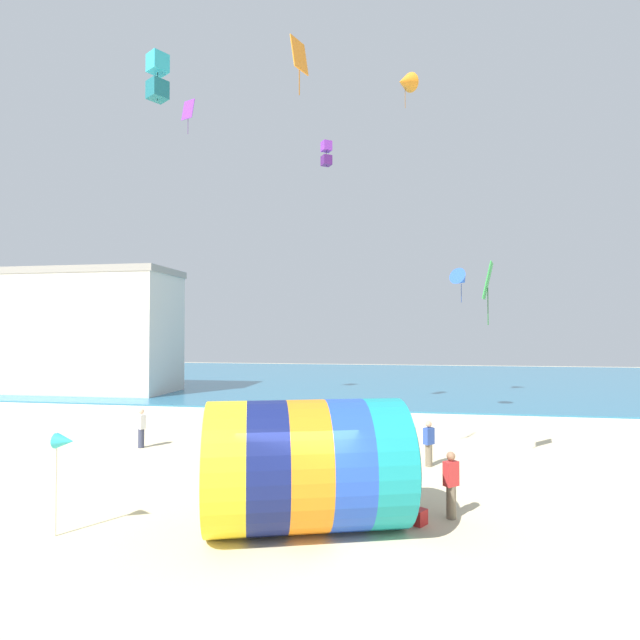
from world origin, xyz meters
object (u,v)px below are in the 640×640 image
(kite_green_diamond, at_px, (488,282))
(giant_inflatable_tube, at_px, (307,465))
(kite_handler, at_px, (451,485))
(bystander_near_water, at_px, (141,428))
(bystander_mid_beach, at_px, (429,444))
(beach_flag, at_px, (64,445))
(kite_blue_delta, at_px, (461,279))
(kite_purple_diamond, at_px, (188,110))
(kite_purple_box, at_px, (326,153))
(kite_orange_delta, at_px, (405,82))
(kite_cyan_box, at_px, (158,77))
(kite_orange_diamond, at_px, (299,56))
(cooler_box, at_px, (415,516))

(kite_green_diamond, bearing_deg, giant_inflatable_tube, -131.14)
(kite_handler, height_order, bystander_near_water, kite_handler)
(bystander_near_water, distance_m, bystander_mid_beach, 11.19)
(bystander_mid_beach, xyz_separation_m, beach_flag, (-8.42, -7.37, 1.28))
(kite_green_diamond, height_order, kite_blue_delta, kite_blue_delta)
(kite_purple_diamond, relative_size, bystander_mid_beach, 1.41)
(kite_handler, xyz_separation_m, kite_blue_delta, (1.97, 15.28, 6.65))
(kite_handler, bearing_deg, kite_purple_diamond, 131.83)
(kite_purple_box, distance_m, bystander_mid_beach, 17.31)
(kite_orange_delta, distance_m, bystander_mid_beach, 20.88)
(kite_purple_diamond, bearing_deg, bystander_near_water, -74.86)
(kite_cyan_box, relative_size, kite_purple_diamond, 0.80)
(kite_orange_diamond, xyz_separation_m, kite_orange_delta, (3.02, 14.59, 6.31))
(kite_orange_delta, bearing_deg, cooler_box, -89.60)
(kite_handler, xyz_separation_m, kite_purple_box, (-5.30, 14.15, 13.62))
(bystander_mid_beach, bearing_deg, giant_inflatable_tube, -116.95)
(kite_green_diamond, bearing_deg, kite_orange_delta, 103.51)
(kite_green_diamond, xyz_separation_m, beach_flag, (-10.35, -7.05, -4.23))
(kite_cyan_box, xyz_separation_m, kite_green_diamond, (11.52, 0.67, -7.55))
(bystander_mid_beach, bearing_deg, kite_purple_diamond, 141.44)
(kite_cyan_box, height_order, kite_purple_diamond, kite_purple_diamond)
(kite_orange_delta, relative_size, kite_purple_box, 1.52)
(kite_orange_diamond, xyz_separation_m, kite_blue_delta, (6.00, 14.44, -4.93))
(kite_green_diamond, distance_m, kite_blue_delta, 10.88)
(kite_green_diamond, bearing_deg, kite_cyan_box, -176.68)
(giant_inflatable_tube, height_order, kite_orange_diamond, kite_orange_diamond)
(kite_handler, xyz_separation_m, kite_cyan_box, (-9.89, 3.81, 13.00))
(bystander_near_water, bearing_deg, kite_handler, -26.42)
(kite_green_diamond, distance_m, kite_purple_diamond, 22.94)
(kite_handler, distance_m, bystander_near_water, 12.80)
(beach_flag, bearing_deg, kite_handler, 16.44)
(kite_orange_delta, bearing_deg, kite_handler, -86.28)
(kite_handler, relative_size, bystander_near_water, 1.06)
(kite_handler, distance_m, bystander_mid_beach, 4.81)
(kite_handler, bearing_deg, kite_cyan_box, 158.92)
(kite_cyan_box, relative_size, beach_flag, 0.75)
(kite_blue_delta, bearing_deg, kite_green_diamond, -91.82)
(kite_orange_diamond, distance_m, bystander_mid_beach, 12.84)
(giant_inflatable_tube, xyz_separation_m, kite_blue_delta, (5.36, 16.55, 5.98))
(kite_handler, height_order, bystander_mid_beach, kite_handler)
(beach_flag, bearing_deg, kite_purple_box, 78.45)
(cooler_box, bearing_deg, kite_handler, 27.54)
(kite_cyan_box, bearing_deg, kite_purple_diamond, 109.74)
(kite_blue_delta, height_order, cooler_box, kite_blue_delta)
(bystander_near_water, bearing_deg, kite_green_diamond, -5.30)
(kite_orange_diamond, bearing_deg, giant_inflatable_tube, -73.19)
(kite_orange_diamond, distance_m, cooler_box, 12.69)
(kite_cyan_box, height_order, beach_flag, kite_cyan_box)
(cooler_box, bearing_deg, kite_purple_diamond, 129.17)
(kite_orange_diamond, height_order, kite_blue_delta, kite_orange_diamond)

